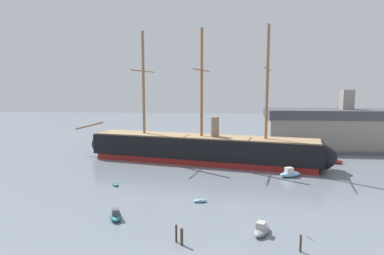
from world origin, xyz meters
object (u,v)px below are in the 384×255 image
object	(u,v)px
motorboat_foreground_right	(262,230)
motorboat_far_left	(104,152)
motorboat_alongside_stern	(290,174)
mooring_piling_left_pair	(176,233)
motorboat_foreground_left	(116,215)
dinghy_near_centre	(200,201)
dinghy_mid_left	(115,184)
mooring_piling_right_pair	(182,237)
dockside_warehouse_right	(332,129)
tall_ship	(201,148)
motorboat_far_right	(334,161)
seagull_in_flight	(242,132)
mooring_piling_nearest	(301,243)

from	to	relation	value
motorboat_foreground_right	motorboat_far_left	bearing A→B (deg)	129.06
motorboat_alongside_stern	mooring_piling_left_pair	xyz separation A→B (m)	(-19.39, -30.84, 0.39)
motorboat_foreground_left	dinghy_near_centre	size ratio (longest dim) A/B	1.70
dinghy_near_centre	motorboat_far_left	distance (m)	46.51
dinghy_mid_left	mooring_piling_right_pair	world-z (taller)	mooring_piling_right_pair
dinghy_near_centre	dockside_warehouse_right	xyz separation A→B (m)	(35.81, 49.37, 5.73)
motorboat_far_left	mooring_piling_left_pair	distance (m)	57.12
tall_ship	dinghy_near_centre	bearing A→B (deg)	-86.57
tall_ship	dockside_warehouse_right	xyz separation A→B (m)	(37.49, 21.31, 2.47)
mooring_piling_left_pair	mooring_piling_right_pair	size ratio (longest dim) A/B	1.06
motorboat_alongside_stern	tall_ship	bearing A→B (deg)	149.62
motorboat_foreground_left	motorboat_far_right	bearing A→B (deg)	42.30
dinghy_near_centre	motorboat_far_right	bearing A→B (deg)	44.65
motorboat_far_right	seagull_in_flight	world-z (taller)	seagull_in_flight
motorboat_foreground_right	dinghy_near_centre	distance (m)	13.80
dinghy_near_centre	mooring_piling_nearest	xyz separation A→B (m)	(12.44, -15.01, 0.75)
seagull_in_flight	motorboat_far_left	bearing A→B (deg)	130.81
mooring_piling_nearest	dockside_warehouse_right	xyz separation A→B (m)	(23.37, 64.38, 4.98)
mooring_piling_left_pair	dockside_warehouse_right	world-z (taller)	dockside_warehouse_right
dinghy_mid_left	motorboat_alongside_stern	xyz separation A→B (m)	(34.10, 9.41, 0.46)
motorboat_far_left	mooring_piling_nearest	size ratio (longest dim) A/B	2.04
motorboat_far_right	mooring_piling_left_pair	world-z (taller)	mooring_piling_left_pair
tall_ship	dinghy_mid_left	world-z (taller)	tall_ship
motorboat_foreground_right	mooring_piling_left_pair	size ratio (longest dim) A/B	1.94
mooring_piling_left_pair	seagull_in_flight	xyz separation A→B (m)	(8.04, 8.84, 11.17)
tall_ship	mooring_piling_right_pair	bearing A→B (deg)	-89.27
mooring_piling_right_pair	seagull_in_flight	xyz separation A→B (m)	(7.28, 9.53, 11.23)
mooring_piling_right_pair	motorboat_far_left	bearing A→B (deg)	119.15
mooring_piling_right_pair	mooring_piling_nearest	bearing A→B (deg)	-1.24
dockside_warehouse_right	motorboat_far_left	bearing A→B (deg)	-168.43
dinghy_mid_left	motorboat_foreground_right	bearing A→B (deg)	-35.88
mooring_piling_nearest	seagull_in_flight	size ratio (longest dim) A/B	1.51
mooring_piling_nearest	dinghy_near_centre	bearing A→B (deg)	129.65
mooring_piling_left_pair	seagull_in_flight	size ratio (longest dim) A/B	1.63
motorboat_alongside_stern	mooring_piling_left_pair	world-z (taller)	mooring_piling_left_pair
tall_ship	mooring_piling_left_pair	bearing A→B (deg)	-90.29
dinghy_mid_left	mooring_piling_right_pair	xyz separation A→B (m)	(15.46, -22.12, 0.79)
motorboat_far_left	dinghy_mid_left	bearing A→B (deg)	-65.85
motorboat_far_right	motorboat_alongside_stern	bearing A→B (deg)	-134.32
mooring_piling_left_pair	motorboat_foreground_left	bearing A→B (deg)	147.54
motorboat_foreground_right	mooring_piling_right_pair	bearing A→B (deg)	-158.08
motorboat_far_right	seagull_in_flight	distance (m)	44.57
motorboat_foreground_left	seagull_in_flight	size ratio (longest dim) A/B	3.05
mooring_piling_left_pair	dinghy_mid_left	bearing A→B (deg)	124.47
motorboat_foreground_left	tall_ship	bearing A→B (deg)	74.93
tall_ship	dinghy_mid_left	xyz separation A→B (m)	(-14.92, -20.66, -3.28)
motorboat_far_left	seagull_in_flight	distance (m)	55.67
mooring_piling_nearest	dockside_warehouse_right	world-z (taller)	dockside_warehouse_right
dinghy_near_centre	mooring_piling_right_pair	xyz separation A→B (m)	(-1.14, -14.71, 0.77)
motorboat_alongside_stern	mooring_piling_left_pair	size ratio (longest dim) A/B	2.36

